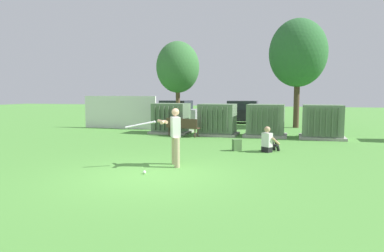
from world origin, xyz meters
The scene contains 15 objects.
ground_plane centered at (0.00, 0.00, 0.00)m, with size 96.00×96.00×0.00m, color #51933D.
fence_panel centered at (-6.66, 10.50, 1.00)m, with size 4.80×0.12×2.00m, color white.
transformer_west centered at (-2.80, 9.16, 0.79)m, with size 2.10×1.70×1.62m.
transformer_mid_west centered at (-0.18, 8.98, 0.79)m, with size 2.10×1.70×1.62m.
transformer_mid_east centered at (2.26, 9.20, 0.79)m, with size 2.10×1.70×1.62m.
transformer_east centered at (4.93, 9.16, 0.79)m, with size 2.10×1.70×1.62m.
park_bench centered at (-1.74, 7.92, 0.54)m, with size 1.84×0.80×0.92m.
batter centered at (0.18, 1.30, 0.98)m, with size 1.50×1.05×1.74m.
sports_ball centered at (-0.24, 0.10, 0.04)m, with size 0.09×0.09×0.09m, color white.
seated_spectator centered at (2.75, 4.63, 0.38)m, with size 0.70×0.77×0.96m.
backpack centered at (1.56, 4.51, 0.21)m, with size 0.38×0.37×0.44m.
tree_left centered at (-4.32, 14.71, 3.98)m, with size 3.03×3.03×5.80m.
tree_center_left centered at (3.75, 14.16, 4.63)m, with size 3.53×3.53×6.75m.
parked_car_leftmost centered at (-5.01, 15.97, 0.75)m, with size 4.38×2.32×1.62m.
parked_car_left_of_center centered at (-0.07, 16.47, 0.75)m, with size 4.25×2.02×1.62m.
Camera 1 is at (3.60, -8.20, 2.20)m, focal length 31.79 mm.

